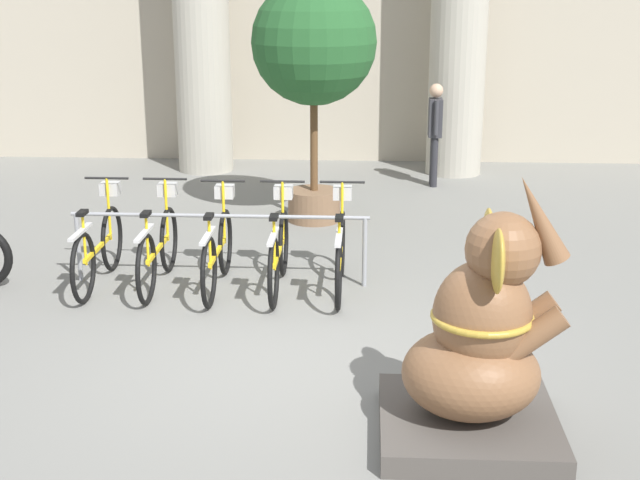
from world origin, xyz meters
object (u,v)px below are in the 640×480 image
(elephant_statue, at_px, (479,351))
(potted_tree, at_px, (314,50))
(bicycle_3, at_px, (279,250))
(bicycle_2, at_px, (218,250))
(person_pedestrian, at_px, (435,126))
(bicycle_1, at_px, (159,247))
(bicycle_4, at_px, (341,251))
(bicycle_0, at_px, (99,246))

(elephant_statue, height_order, potted_tree, potted_tree)
(bicycle_3, bearing_deg, potted_tree, 85.85)
(bicycle_2, relative_size, person_pedestrian, 1.11)
(bicycle_1, xyz_separation_m, bicycle_2, (0.64, -0.06, 0.00))
(bicycle_4, bearing_deg, elephant_statue, -70.35)
(bicycle_0, bearing_deg, bicycle_1, -0.19)
(bicycle_0, height_order, bicycle_4, same)
(bicycle_2, bearing_deg, person_pedestrian, 62.17)
(bicycle_1, relative_size, bicycle_4, 1.00)
(bicycle_2, height_order, bicycle_4, same)
(potted_tree, bearing_deg, bicycle_4, -80.71)
(bicycle_0, relative_size, potted_tree, 0.56)
(bicycle_0, relative_size, bicycle_3, 1.00)
(bicycle_4, bearing_deg, bicycle_0, 178.98)
(bicycle_2, height_order, person_pedestrian, person_pedestrian)
(potted_tree, bearing_deg, person_pedestrian, 51.01)
(bicycle_0, height_order, potted_tree, potted_tree)
(bicycle_3, bearing_deg, bicycle_1, 177.71)
(bicycle_2, bearing_deg, bicycle_4, 0.71)
(bicycle_1, distance_m, bicycle_4, 1.92)
(bicycle_2, xyz_separation_m, person_pedestrian, (2.57, 4.86, 0.51))
(bicycle_0, height_order, bicycle_2, same)
(person_pedestrian, relative_size, potted_tree, 0.50)
(bicycle_1, bearing_deg, bicycle_0, 179.81)
(bicycle_1, bearing_deg, potted_tree, 61.00)
(bicycle_3, distance_m, person_pedestrian, 5.25)
(bicycle_4, distance_m, elephant_statue, 3.20)
(bicycle_4, bearing_deg, potted_tree, 99.29)
(bicycle_0, bearing_deg, potted_tree, 51.51)
(bicycle_2, distance_m, bicycle_3, 0.64)
(bicycle_3, bearing_deg, bicycle_0, 178.41)
(bicycle_0, relative_size, bicycle_1, 1.00)
(bicycle_1, xyz_separation_m, elephant_statue, (2.99, -3.05, 0.23))
(bicycle_0, xyz_separation_m, person_pedestrian, (3.85, 4.80, 0.51))
(bicycle_1, distance_m, bicycle_2, 0.64)
(person_pedestrian, distance_m, potted_tree, 3.04)
(potted_tree, bearing_deg, bicycle_2, -107.08)
(bicycle_2, xyz_separation_m, bicycle_3, (0.64, 0.01, 0.00))
(bicycle_4, xyz_separation_m, potted_tree, (-0.44, 2.71, 1.82))
(bicycle_1, height_order, bicycle_2, same)
(bicycle_1, xyz_separation_m, bicycle_4, (1.92, -0.04, 0.00))
(bicycle_1, distance_m, elephant_statue, 4.28)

